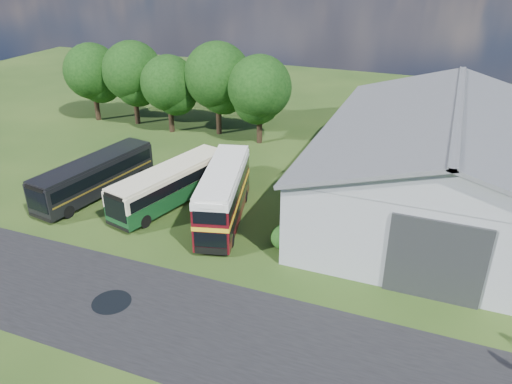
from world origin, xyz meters
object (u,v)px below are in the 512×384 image
at_px(bus_maroon_double, 224,196).
at_px(bus_dark_single, 95,176).
at_px(bus_green_single, 171,185).
at_px(storage_shed, 450,156).

bearing_deg(bus_maroon_double, bus_dark_single, 163.96).
height_order(bus_maroon_double, bus_dark_single, bus_maroon_double).
height_order(bus_green_single, bus_maroon_double, bus_maroon_double).
distance_m(bus_green_single, bus_dark_single, 6.43).
bearing_deg(bus_green_single, bus_dark_single, -158.18).
xyz_separation_m(storage_shed, bus_dark_single, (-25.85, -8.04, -2.57)).
relative_size(storage_shed, bus_dark_single, 2.23).
bearing_deg(bus_maroon_double, storage_shed, 15.02).
relative_size(storage_shed, bus_green_single, 2.23).
height_order(bus_green_single, bus_dark_single, bus_dark_single).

